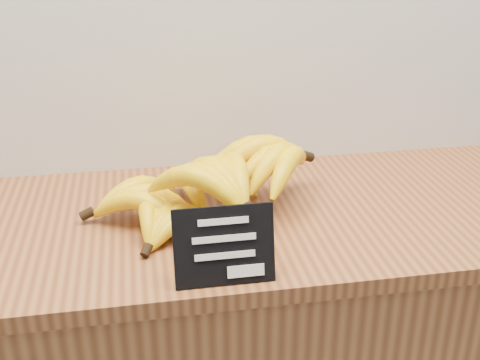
# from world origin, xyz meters

# --- Properties ---
(counter_top) EXTENTS (1.35, 0.54, 0.03)m
(counter_top) POSITION_xyz_m (0.05, 2.75, 0.92)
(counter_top) COLOR brown
(counter_top) RESTS_ON counter
(chalkboard_sign) EXTENTS (0.16, 0.04, 0.12)m
(chalkboard_sign) POSITION_xyz_m (-0.01, 2.52, 0.99)
(chalkboard_sign) COLOR black
(chalkboard_sign) RESTS_ON counter_top
(banana_pile) EXTENTS (0.47, 0.33, 0.13)m
(banana_pile) POSITION_xyz_m (-0.01, 2.75, 0.99)
(banana_pile) COLOR yellow
(banana_pile) RESTS_ON counter_top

